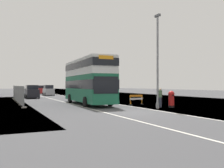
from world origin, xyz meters
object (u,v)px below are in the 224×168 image
object	(u,v)px
roadworks_barrier	(136,99)
car_receding_mid	(48,91)
car_oncoming_near	(32,92)
red_pillar_postbox	(171,98)
lamppost_foreground	(158,64)
car_receding_far	(41,90)
pedestrian_at_kerb	(160,98)
double_decker_bus	(88,81)

from	to	relation	value
roadworks_barrier	car_receding_mid	bearing A→B (deg)	98.50
roadworks_barrier	car_oncoming_near	distance (m)	20.10
red_pillar_postbox	roadworks_barrier	size ratio (longest dim) A/B	0.87
lamppost_foreground	red_pillar_postbox	xyz separation A→B (m)	(1.81, 0.38, -3.11)
car_receding_far	car_receding_mid	bearing A→B (deg)	-90.50
car_receding_far	pedestrian_at_kerb	size ratio (longest dim) A/B	2.52
lamppost_foreground	car_oncoming_near	size ratio (longest dim) A/B	1.95
car_receding_mid	lamppost_foreground	bearing A→B (deg)	-83.40
car_receding_mid	pedestrian_at_kerb	size ratio (longest dim) A/B	2.14
pedestrian_at_kerb	car_oncoming_near	bearing A→B (deg)	112.33
car_oncoming_near	roadworks_barrier	bearing A→B (deg)	-65.04
roadworks_barrier	car_receding_far	world-z (taller)	car_receding_far
car_receding_mid	double_decker_bus	bearing A→B (deg)	-90.63
lamppost_foreground	pedestrian_at_kerb	distance (m)	3.30
red_pillar_postbox	roadworks_barrier	world-z (taller)	red_pillar_postbox
double_decker_bus	red_pillar_postbox	distance (m)	9.27
car_oncoming_near	pedestrian_at_kerb	world-z (taller)	car_oncoming_near
car_oncoming_near	car_receding_mid	xyz separation A→B (m)	(4.33, 9.57, -0.00)
roadworks_barrier	car_receding_mid	size ratio (longest dim) A/B	0.46
lamppost_foreground	car_receding_mid	xyz separation A→B (m)	(-3.74, 32.28, -2.98)
car_receding_mid	pedestrian_at_kerb	xyz separation A→B (m)	(4.64, -31.42, -0.07)
double_decker_bus	red_pillar_postbox	size ratio (longest dim) A/B	7.31
roadworks_barrier	pedestrian_at_kerb	xyz separation A→B (m)	(0.49, -3.63, 0.26)
double_decker_bus	car_receding_mid	distance (m)	24.94
red_pillar_postbox	double_decker_bus	bearing A→B (deg)	129.69
lamppost_foreground	car_receding_far	distance (m)	42.21
red_pillar_postbox	pedestrian_at_kerb	size ratio (longest dim) A/B	0.86
car_receding_far	car_oncoming_near	bearing A→B (deg)	-102.93
double_decker_bus	car_receding_mid	bearing A→B (deg)	89.37
car_oncoming_near	car_receding_far	distance (m)	19.73
car_receding_mid	pedestrian_at_kerb	world-z (taller)	car_receding_mid
red_pillar_postbox	roadworks_barrier	bearing A→B (deg)	108.69
car_oncoming_near	car_receding_mid	world-z (taller)	car_receding_mid
car_oncoming_near	pedestrian_at_kerb	bearing A→B (deg)	-67.67
pedestrian_at_kerb	lamppost_foreground	bearing A→B (deg)	-136.30
car_receding_mid	pedestrian_at_kerb	distance (m)	31.76
lamppost_foreground	red_pillar_postbox	bearing A→B (deg)	11.92
double_decker_bus	red_pillar_postbox	bearing A→B (deg)	-50.31
car_oncoming_near	car_receding_mid	distance (m)	10.50
roadworks_barrier	car_oncoming_near	world-z (taller)	car_oncoming_near
double_decker_bus	car_receding_far	distance (m)	34.60
red_pillar_postbox	pedestrian_at_kerb	world-z (taller)	pedestrian_at_kerb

